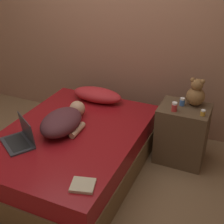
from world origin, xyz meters
TOP-DOWN VIEW (x-y plane):
  - ground_plane at (0.00, 0.00)m, footprint 12.00×12.00m
  - wall_back at (0.00, 1.18)m, footprint 8.00×0.06m
  - bed at (0.00, 0.00)m, footprint 1.31×1.80m
  - nightstand at (0.97, 0.63)m, footprint 0.50×0.42m
  - pillow at (-0.07, 0.72)m, footprint 0.60×0.27m
  - person_lying at (-0.09, 0.01)m, footprint 0.38×0.69m
  - laptop at (-0.32, -0.36)m, footprint 0.41×0.38m
  - teddy_bear at (1.04, 0.73)m, footprint 0.19×0.19m
  - bottle_blue at (0.92, 0.66)m, footprint 0.05×0.05m
  - bottle_red at (0.88, 0.50)m, footprint 0.06×0.06m
  - bottle_amber at (1.15, 0.53)m, footprint 0.05×0.05m
  - book at (0.49, -0.65)m, footprint 0.22×0.21m

SIDE VIEW (x-z plane):
  - ground_plane at x=0.00m, z-range 0.00..0.00m
  - bed at x=0.00m, z-range 0.00..0.45m
  - nightstand at x=0.97m, z-range 0.00..0.63m
  - book at x=0.49m, z-range 0.46..0.48m
  - laptop at x=-0.32m, z-range 0.39..0.63m
  - pillow at x=-0.07m, z-range 0.46..0.61m
  - person_lying at x=-0.09m, z-range 0.45..0.65m
  - bottle_amber at x=1.15m, z-range 0.63..0.69m
  - bottle_blue at x=0.92m, z-range 0.63..0.71m
  - bottle_red at x=0.88m, z-range 0.63..0.72m
  - teddy_bear at x=1.04m, z-range 0.61..0.90m
  - wall_back at x=0.00m, z-range 0.00..2.60m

